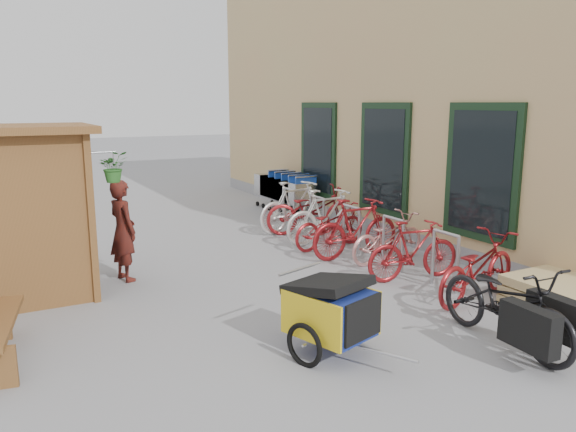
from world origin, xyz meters
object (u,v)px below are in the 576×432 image
bike_1 (414,250)px  bike_5 (326,216)px  bike_2 (388,237)px  bike_4 (330,225)px  shopping_carts (283,188)px  bike_3 (356,228)px  bike_6 (312,210)px  pallet_stack (560,295)px  child_trailer (331,309)px  cargo_bike (508,304)px  kiosk (6,190)px  person_kiosk (123,230)px  bike_7 (295,206)px  bike_0 (477,268)px

bike_1 → bike_5: bike_5 is taller
bike_5 → bike_1: bearing=177.0°
bike_2 → bike_4: (-0.38, 1.26, 0.01)m
shopping_carts → bike_3: 4.43m
bike_5 → bike_6: (0.16, 0.83, -0.03)m
pallet_stack → child_trailer: size_ratio=0.77×
cargo_bike → kiosk: bearing=140.9°
pallet_stack → bike_1: size_ratio=0.76×
person_kiosk → shopping_carts: bearing=-67.3°
bike_6 → pallet_stack: bearing=-158.7°
shopping_carts → bike_3: bearing=-101.1°
kiosk → bike_1: (5.46, -1.92, -1.08)m
pallet_stack → cargo_bike: cargo_bike is taller
shopping_carts → bike_7: size_ratio=1.27×
bike_7 → bike_4: bearing=167.4°
cargo_bike → bike_0: 1.50m
cargo_bike → bike_1: size_ratio=1.23×
bike_0 → bike_1: bike_1 is taller
bike_4 → bike_2: bearing=-171.6°
cargo_bike → bike_2: 3.52m
kiosk → shopping_carts: kiosk is taller
bike_5 → cargo_bike: bearing=169.9°
bike_7 → bike_6: bearing=-159.8°
kiosk → child_trailer: bearing=-50.1°
person_kiosk → bike_3: bearing=-114.7°
bike_0 → bike_3: (-0.19, 2.61, 0.06)m
bike_0 → bike_3: 2.61m
shopping_carts → child_trailer: size_ratio=1.47×
shopping_carts → bike_7: bearing=-111.3°
shopping_carts → bike_4: (-0.90, -3.56, -0.17)m
bike_4 → kiosk: bearing=85.4°
pallet_stack → bike_4: 4.32m
bike_2 → cargo_bike: bearing=157.2°
child_trailer → bike_7: (2.55, 5.38, 0.04)m
kiosk → cargo_bike: kiosk is taller
bike_1 → bike_5: bearing=7.3°
kiosk → pallet_stack: bearing=-31.7°
bike_6 → bike_5: bearing=-176.0°
bike_0 → bike_1: size_ratio=1.14×
bike_2 → bike_6: (-0.08, 2.43, 0.08)m
bike_4 → bike_7: 1.54m
bike_5 → bike_2: bearing=-173.1°
pallet_stack → bike_2: bike_2 is taller
child_trailer → bike_6: size_ratio=0.82×
bike_6 → bike_7: bike_7 is taller
person_kiosk → bike_4: size_ratio=0.95×
bike_6 → cargo_bike: bearing=-173.9°
person_kiosk → pallet_stack: bearing=-146.0°
child_trailer → bike_2: (2.82, 2.59, -0.08)m
pallet_stack → bike_3: 3.55m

